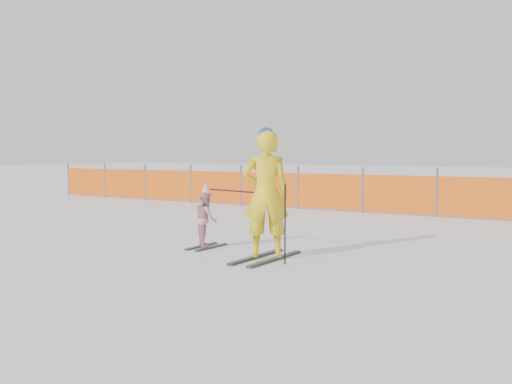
# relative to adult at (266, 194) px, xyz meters

# --- Properties ---
(ground) EXTENTS (120.00, 120.00, 0.00)m
(ground) POSITION_rel_adult_xyz_m (-0.47, -0.04, -1.02)
(ground) COLOR white
(ground) RESTS_ON ground
(adult) EXTENTS (0.85, 1.51, 2.04)m
(adult) POSITION_rel_adult_xyz_m (0.00, 0.00, 0.00)
(adult) COLOR black
(adult) RESTS_ON ground
(child) EXTENTS (0.58, 0.88, 1.13)m
(child) POSITION_rel_adult_xyz_m (-1.43, 0.36, -0.51)
(child) COLOR black
(child) RESTS_ON ground
(ski_poles) EXTENTS (1.77, 0.55, 1.19)m
(ski_poles) POSITION_rel_adult_xyz_m (-0.14, -0.01, -0.21)
(ski_poles) COLOR black
(ski_poles) RESTS_ON ground
(safety_fence) EXTENTS (17.62, 0.06, 1.25)m
(safety_fence) POSITION_rel_adult_xyz_m (-4.54, 7.23, -0.46)
(safety_fence) COLOR #595960
(safety_fence) RESTS_ON ground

